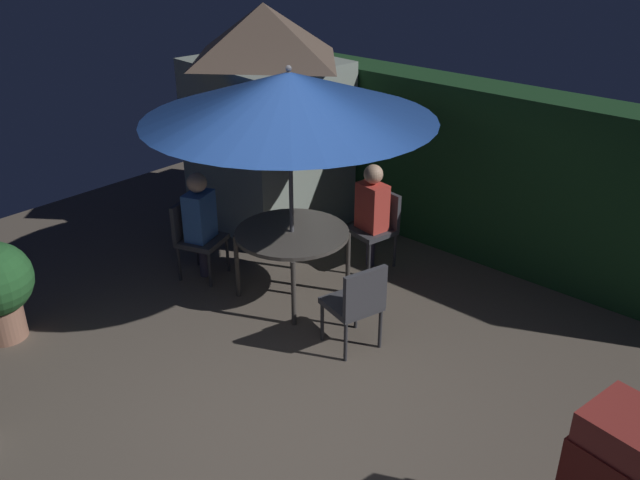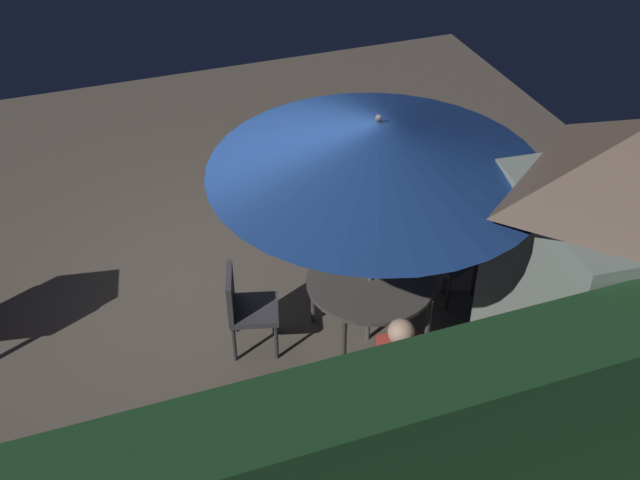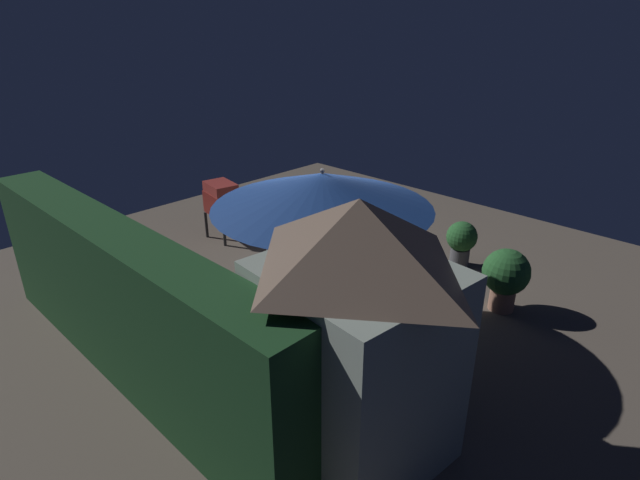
% 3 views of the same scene
% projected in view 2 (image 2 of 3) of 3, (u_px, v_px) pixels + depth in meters
% --- Properties ---
extents(ground_plane, '(11.00, 11.00, 0.00)m').
position_uv_depth(ground_plane, '(229.00, 289.00, 8.38)').
color(ground_plane, brown).
extents(garden_shed, '(1.97, 1.81, 2.81)m').
position_uv_depth(garden_shed, '(621.00, 267.00, 6.40)').
color(garden_shed, gray).
rests_on(garden_shed, ground).
extents(patio_table, '(1.21, 1.21, 0.77)m').
position_uv_depth(patio_table, '(370.00, 284.00, 7.35)').
color(patio_table, '#47423D').
rests_on(patio_table, ground).
extents(patio_umbrella, '(2.89, 2.89, 2.49)m').
position_uv_depth(patio_umbrella, '(377.00, 146.00, 6.45)').
color(patio_umbrella, '#4C4C51').
rests_on(patio_umbrella, ground).
extents(chair_near_shed, '(0.54, 0.54, 0.90)m').
position_uv_depth(chair_near_shed, '(399.00, 394.00, 6.51)').
color(chair_near_shed, '#38383D').
rests_on(chair_near_shed, ground).
extents(chair_far_side, '(0.59, 0.59, 0.90)m').
position_uv_depth(chair_far_side, '(456.00, 250.00, 8.08)').
color(chair_far_side, '#38383D').
rests_on(chair_far_side, ground).
extents(chair_toward_hedge, '(0.57, 0.57, 0.90)m').
position_uv_depth(chair_toward_hedge, '(245.00, 305.00, 7.40)').
color(chair_toward_hedge, '#38383D').
rests_on(chair_toward_hedge, ground).
extents(potted_plant_by_shed, '(0.72, 0.72, 1.02)m').
position_uv_depth(potted_plant_by_shed, '(407.00, 143.00, 9.70)').
color(potted_plant_by_shed, '#936651').
rests_on(potted_plant_by_shed, ground).
extents(potted_plant_by_grill, '(0.56, 0.56, 0.86)m').
position_uv_depth(potted_plant_by_grill, '(288.00, 133.00, 10.09)').
color(potted_plant_by_grill, '#4C4C51').
rests_on(potted_plant_by_grill, ground).
extents(person_in_red, '(0.38, 0.30, 1.26)m').
position_uv_depth(person_in_red, '(398.00, 364.00, 6.42)').
color(person_in_red, '#CC3D33').
rests_on(person_in_red, ground).
extents(person_in_blue, '(0.34, 0.40, 1.26)m').
position_uv_depth(person_in_blue, '(452.00, 233.00, 7.88)').
color(person_in_blue, '#3866B2').
rests_on(person_in_blue, ground).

